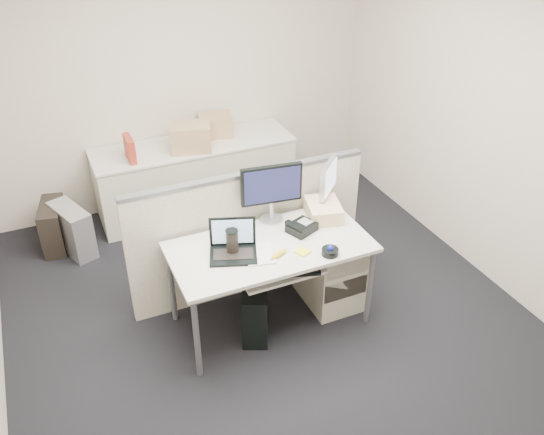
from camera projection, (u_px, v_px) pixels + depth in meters
name	position (u px, v px, depth m)	size (l,w,h in m)	color
floor	(270.00, 320.00, 4.66)	(4.00, 4.50, 0.01)	black
wall_back	(179.00, 75.00, 5.69)	(4.00, 0.02, 2.70)	beige
wall_front	(506.00, 419.00, 2.20)	(4.00, 0.02, 2.70)	beige
wall_right	(497.00, 125.00, 4.63)	(0.02, 4.50, 2.70)	beige
desk	(270.00, 253.00, 4.31)	(1.50, 0.75, 0.73)	beige
keyboard_tray	(280.00, 271.00, 4.19)	(0.62, 0.32, 0.02)	beige
drawer_pedestal	(329.00, 267.00, 4.71)	(0.40, 0.55, 0.65)	beige
cubicle_partition	(249.00, 235.00, 4.71)	(2.00, 0.06, 1.10)	beige
back_counter	(196.00, 178.00, 5.97)	(2.00, 0.60, 0.72)	beige
monitor_main	(271.00, 194.00, 4.44)	(0.48, 0.19, 0.48)	black
monitor_small	(328.00, 185.00, 4.64)	(0.33, 0.17, 0.41)	#B7B7BC
laptop	(233.00, 242.00, 4.09)	(0.34, 0.25, 0.25)	black
trackball	(330.00, 252.00, 4.16)	(0.12, 0.12, 0.05)	black
desk_phone	(302.00, 227.00, 4.42)	(0.21, 0.17, 0.07)	black
paper_stack	(260.00, 254.00, 4.17)	(0.21, 0.26, 0.01)	silver
sticky_pad	(303.00, 252.00, 4.19)	(0.09, 0.09, 0.01)	#FEFA1C
travel_mug	(232.00, 243.00, 4.14)	(0.09, 0.09, 0.19)	black
banana	(279.00, 254.00, 4.15)	(0.17, 0.04, 0.04)	gold
cellphone	(242.00, 236.00, 4.37)	(0.05, 0.09, 0.01)	black
manila_folders	(323.00, 210.00, 4.58)	(0.26, 0.33, 0.12)	beige
keyboard	(289.00, 269.00, 4.16)	(0.45, 0.16, 0.02)	black
pc_tower_desk	(255.00, 307.00, 4.45)	(0.19, 0.48, 0.45)	black
pc_tower_spare_dark	(54.00, 226.00, 5.43)	(0.19, 0.48, 0.45)	black
pc_tower_spare_silver	(72.00, 230.00, 5.35)	(0.20, 0.50, 0.47)	#B7B7BC
cardboard_box_left	(191.00, 138.00, 5.59)	(0.38, 0.28, 0.28)	#A87F5C
cardboard_box_right	(215.00, 126.00, 5.90)	(0.33, 0.26, 0.24)	#A87F5C
red_binder	(130.00, 150.00, 5.41)	(0.06, 0.27, 0.25)	#9C301E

